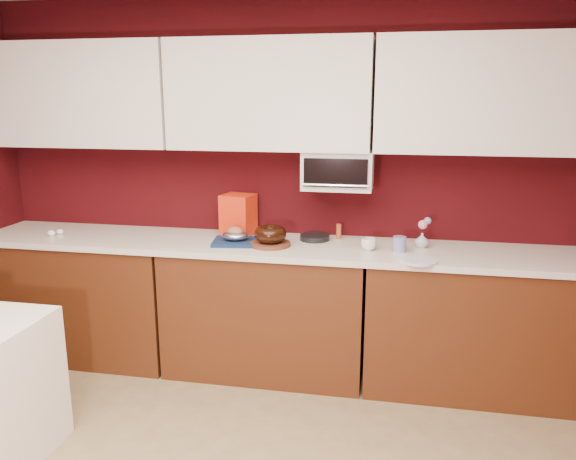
# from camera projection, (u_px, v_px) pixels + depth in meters

# --- Properties ---
(wall_back) EXTENTS (4.00, 0.02, 2.50)m
(wall_back) POSITION_uv_depth(u_px,v_px,m) (276.00, 183.00, 3.90)
(wall_back) COLOR #3A070B
(wall_back) RESTS_ON floor
(base_cabinet_left) EXTENTS (1.31, 0.58, 0.86)m
(base_cabinet_left) POSITION_uv_depth(u_px,v_px,m) (87.00, 297.00, 4.05)
(base_cabinet_left) COLOR #502510
(base_cabinet_left) RESTS_ON floor
(base_cabinet_center) EXTENTS (1.31, 0.58, 0.86)m
(base_cabinet_center) POSITION_uv_depth(u_px,v_px,m) (266.00, 310.00, 3.80)
(base_cabinet_center) COLOR #502510
(base_cabinet_center) RESTS_ON floor
(base_cabinet_right) EXTENTS (1.31, 0.58, 0.86)m
(base_cabinet_right) POSITION_uv_depth(u_px,v_px,m) (471.00, 325.00, 3.55)
(base_cabinet_right) COLOR #502510
(base_cabinet_right) RESTS_ON floor
(countertop) EXTENTS (4.00, 0.62, 0.04)m
(countertop) POSITION_uv_depth(u_px,v_px,m) (266.00, 246.00, 3.69)
(countertop) COLOR silver
(countertop) RESTS_ON base_cabinet_center
(upper_cabinet_left) EXTENTS (1.31, 0.33, 0.70)m
(upper_cabinet_left) POSITION_uv_depth(u_px,v_px,m) (81.00, 95.00, 3.86)
(upper_cabinet_left) COLOR white
(upper_cabinet_left) RESTS_ON wall_back
(upper_cabinet_center) EXTENTS (1.31, 0.33, 0.70)m
(upper_cabinet_center) POSITION_uv_depth(u_px,v_px,m) (270.00, 95.00, 3.61)
(upper_cabinet_center) COLOR white
(upper_cabinet_center) RESTS_ON wall_back
(upper_cabinet_right) EXTENTS (1.31, 0.33, 0.70)m
(upper_cabinet_right) POSITION_uv_depth(u_px,v_px,m) (486.00, 95.00, 3.36)
(upper_cabinet_right) COLOR white
(upper_cabinet_right) RESTS_ON wall_back
(toaster_oven) EXTENTS (0.45, 0.30, 0.25)m
(toaster_oven) POSITION_uv_depth(u_px,v_px,m) (338.00, 170.00, 3.65)
(toaster_oven) COLOR white
(toaster_oven) RESTS_ON upper_cabinet_center
(toaster_oven_door) EXTENTS (0.40, 0.02, 0.18)m
(toaster_oven_door) POSITION_uv_depth(u_px,v_px,m) (335.00, 173.00, 3.50)
(toaster_oven_door) COLOR black
(toaster_oven_door) RESTS_ON toaster_oven
(toaster_oven_handle) EXTENTS (0.42, 0.02, 0.02)m
(toaster_oven_handle) POSITION_uv_depth(u_px,v_px,m) (335.00, 185.00, 3.50)
(toaster_oven_handle) COLOR silver
(toaster_oven_handle) RESTS_ON toaster_oven
(cake_base) EXTENTS (0.27, 0.27, 0.02)m
(cake_base) POSITION_uv_depth(u_px,v_px,m) (270.00, 244.00, 3.62)
(cake_base) COLOR brown
(cake_base) RESTS_ON countertop
(bundt_cake) EXTENTS (0.23, 0.23, 0.09)m
(bundt_cake) POSITION_uv_depth(u_px,v_px,m) (270.00, 234.00, 3.60)
(bundt_cake) COLOR black
(bundt_cake) RESTS_ON cake_base
(navy_towel) EXTENTS (0.32, 0.29, 0.02)m
(navy_towel) POSITION_uv_depth(u_px,v_px,m) (236.00, 242.00, 3.68)
(navy_towel) COLOR navy
(navy_towel) RESTS_ON countertop
(foil_ham_nest) EXTENTS (0.18, 0.15, 0.06)m
(foil_ham_nest) POSITION_uv_depth(u_px,v_px,m) (235.00, 235.00, 3.67)
(foil_ham_nest) COLOR silver
(foil_ham_nest) RESTS_ON navy_towel
(roasted_ham) EXTENTS (0.11, 0.10, 0.07)m
(roasted_ham) POSITION_uv_depth(u_px,v_px,m) (235.00, 232.00, 3.67)
(roasted_ham) COLOR #A56A4B
(roasted_ham) RESTS_ON foil_ham_nest
(pandoro_box) EXTENTS (0.24, 0.23, 0.28)m
(pandoro_box) POSITION_uv_depth(u_px,v_px,m) (238.00, 215.00, 3.89)
(pandoro_box) COLOR red
(pandoro_box) RESTS_ON countertop
(dark_pan) EXTENTS (0.21, 0.21, 0.04)m
(dark_pan) POSITION_uv_depth(u_px,v_px,m) (315.00, 237.00, 3.77)
(dark_pan) COLOR black
(dark_pan) RESTS_ON countertop
(coffee_mug) EXTENTS (0.12, 0.12, 0.09)m
(coffee_mug) POSITION_uv_depth(u_px,v_px,m) (369.00, 243.00, 3.51)
(coffee_mug) COLOR white
(coffee_mug) RESTS_ON countertop
(blue_jar) EXTENTS (0.11, 0.11, 0.10)m
(blue_jar) POSITION_uv_depth(u_px,v_px,m) (399.00, 244.00, 3.47)
(blue_jar) COLOR navy
(blue_jar) RESTS_ON countertop
(flower_vase) EXTENTS (0.08, 0.08, 0.11)m
(flower_vase) POSITION_uv_depth(u_px,v_px,m) (422.00, 239.00, 3.58)
(flower_vase) COLOR #ADB6C5
(flower_vase) RESTS_ON countertop
(flower_pink) EXTENTS (0.06, 0.06, 0.06)m
(flower_pink) POSITION_uv_depth(u_px,v_px,m) (423.00, 225.00, 3.56)
(flower_pink) COLOR pink
(flower_pink) RESTS_ON flower_vase
(flower_blue) EXTENTS (0.05, 0.05, 0.05)m
(flower_blue) POSITION_uv_depth(u_px,v_px,m) (428.00, 221.00, 3.56)
(flower_blue) COLOR #7C92C6
(flower_blue) RESTS_ON flower_vase
(china_plate) EXTENTS (0.24, 0.24, 0.01)m
(china_plate) POSITION_uv_depth(u_px,v_px,m) (419.00, 261.00, 3.28)
(china_plate) COLOR white
(china_plate) RESTS_ON countertop
(amber_bottle) EXTENTS (0.04, 0.04, 0.10)m
(amber_bottle) POSITION_uv_depth(u_px,v_px,m) (339.00, 231.00, 3.79)
(amber_bottle) COLOR #99491B
(amber_bottle) RESTS_ON countertop
(egg_left) EXTENTS (0.07, 0.06, 0.04)m
(egg_left) POSITION_uv_depth(u_px,v_px,m) (51.00, 233.00, 3.87)
(egg_left) COLOR white
(egg_left) RESTS_ON countertop
(egg_right) EXTENTS (0.05, 0.04, 0.04)m
(egg_right) POSITION_uv_depth(u_px,v_px,m) (60.00, 232.00, 3.92)
(egg_right) COLOR white
(egg_right) RESTS_ON countertop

